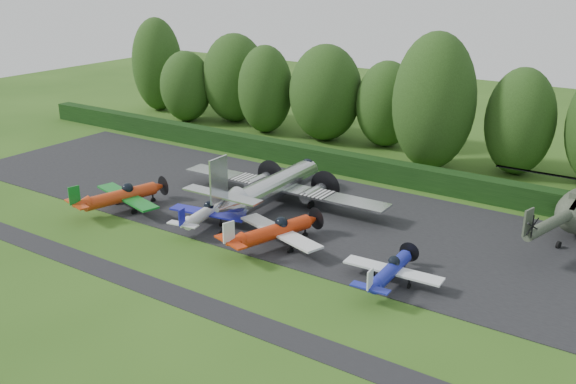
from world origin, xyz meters
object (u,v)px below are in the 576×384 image
Objects in this scene: transport_plane at (273,187)px; light_plane_blue at (390,271)px; light_plane_white at (205,213)px; light_plane_red at (121,196)px; light_plane_orange at (274,231)px.

transport_plane is 2.86× the size of light_plane_blue.
light_plane_red is at bearing -160.62° from light_plane_white.
light_plane_blue is (23.93, 0.38, -0.23)m from light_plane_red.
light_plane_red reaches higher than light_plane_blue.
light_plane_white is at bearing 179.03° from light_plane_blue.
light_plane_red reaches higher than light_plane_white.
light_plane_blue is (9.33, -0.63, -0.22)m from light_plane_orange.
light_plane_white is 1.00× the size of light_plane_blue.
light_plane_blue is at bearing 5.47° from light_plane_white.
light_plane_orange is at bearing 178.87° from light_plane_blue.
light_plane_white is (-2.00, -6.27, -0.70)m from transport_plane.
light_plane_orange is 9.36m from light_plane_blue.
transport_plane is at bearing 155.32° from light_plane_blue.
transport_plane is 15.89m from light_plane_blue.
light_plane_red is 23.93m from light_plane_blue.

